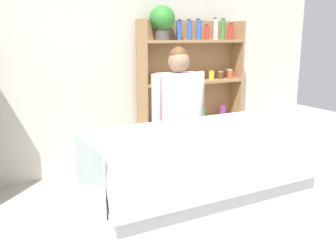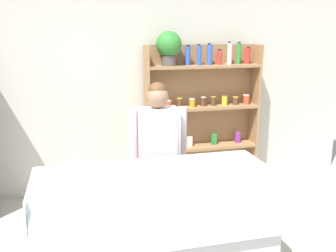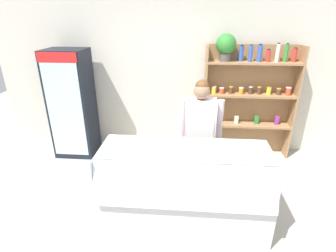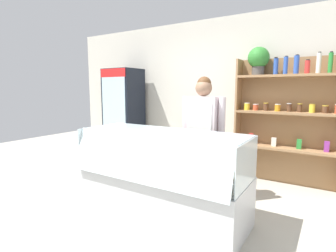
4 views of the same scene
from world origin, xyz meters
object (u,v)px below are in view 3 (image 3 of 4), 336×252
Objects in this scene: shelving_unit at (245,88)px; shop_clerk at (200,129)px; deli_display_case at (183,201)px; drinks_fridge at (72,104)px.

shop_clerk is (-0.78, -1.17, -0.27)m from shelving_unit.
shelving_unit reaches higher than deli_display_case.
shop_clerk is at bearing -123.70° from shelving_unit.
drinks_fridge is at bearing 156.93° from shop_clerk.
drinks_fridge is 1.15× the size of shop_clerk.
drinks_fridge is 0.89× the size of shelving_unit.
deli_display_case is at bearing -39.33° from drinks_fridge.
shelving_unit reaches higher than shop_clerk.
drinks_fridge reaches higher than shop_clerk.
drinks_fridge is 0.96× the size of deli_display_case.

